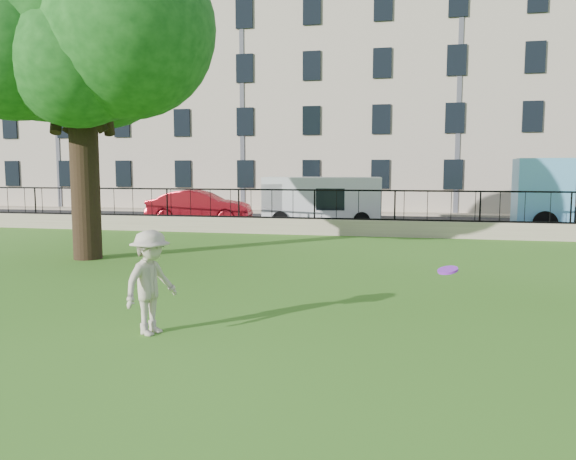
% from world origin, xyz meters
% --- Properties ---
extents(ground, '(120.00, 120.00, 0.00)m').
position_xyz_m(ground, '(0.00, 0.00, 0.00)').
color(ground, '#376C19').
rests_on(ground, ground).
extents(retaining_wall, '(50.00, 0.40, 0.60)m').
position_xyz_m(retaining_wall, '(0.00, 12.00, 0.30)').
color(retaining_wall, gray).
rests_on(retaining_wall, ground).
extents(iron_railing, '(50.00, 0.05, 1.13)m').
position_xyz_m(iron_railing, '(0.00, 12.00, 1.15)').
color(iron_railing, black).
rests_on(iron_railing, retaining_wall).
extents(street, '(60.00, 9.00, 0.01)m').
position_xyz_m(street, '(0.00, 16.70, 0.01)').
color(street, black).
rests_on(street, ground).
extents(sidewalk, '(60.00, 1.40, 0.12)m').
position_xyz_m(sidewalk, '(0.00, 21.90, 0.06)').
color(sidewalk, gray).
rests_on(sidewalk, ground).
extents(building_row, '(56.40, 10.40, 13.80)m').
position_xyz_m(building_row, '(0.00, 27.57, 6.92)').
color(building_row, '#B7A691').
rests_on(building_row, ground).
extents(tree, '(8.01, 6.21, 9.89)m').
position_xyz_m(tree, '(-5.39, 5.08, 6.55)').
color(tree, black).
rests_on(tree, ground).
extents(man, '(0.87, 1.16, 1.59)m').
position_xyz_m(man, '(-0.31, -1.28, 0.80)').
color(man, '#C1B19D').
rests_on(man, ground).
extents(frisbee, '(0.32, 0.33, 0.12)m').
position_xyz_m(frisbee, '(4.00, -1.38, 1.17)').
color(frisbee, purple).
extents(red_sedan, '(4.82, 2.22, 1.53)m').
position_xyz_m(red_sedan, '(-5.74, 14.91, 0.77)').
color(red_sedan, '#A71420').
rests_on(red_sedan, street).
extents(white_van, '(5.24, 2.43, 2.14)m').
position_xyz_m(white_van, '(-0.22, 15.40, 1.07)').
color(white_van, silver).
rests_on(white_van, street).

